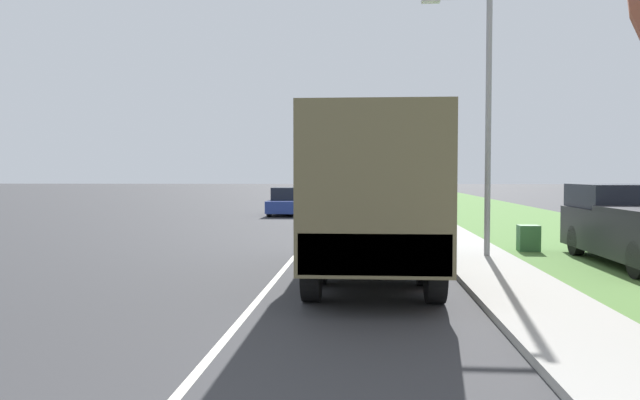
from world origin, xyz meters
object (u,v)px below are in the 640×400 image
object	(u,v)px
car_second_ahead	(288,202)
car_fourth_ahead	(317,191)
pickup_truck	(640,226)
lamp_post	(479,97)
military_truck	(372,192)
car_nearest_ahead	(365,210)
car_third_ahead	(361,195)

from	to	relation	value
car_second_ahead	car_fourth_ahead	distance (m)	19.56
car_fourth_ahead	pickup_truck	size ratio (longest dim) A/B	0.83
car_second_ahead	lamp_post	distance (m)	17.99
military_truck	pickup_truck	size ratio (longest dim) A/B	1.36
car_nearest_ahead	car_second_ahead	bearing A→B (deg)	115.54
car_third_ahead	military_truck	bearing A→B (deg)	-89.28
pickup_truck	lamp_post	distance (m)	4.73
car_third_ahead	lamp_post	bearing A→B (deg)	-83.25
military_truck	car_fourth_ahead	world-z (taller)	military_truck
military_truck	car_third_ahead	distance (m)	28.04
car_nearest_ahead	pickup_truck	size ratio (longest dim) A/B	0.78
car_second_ahead	pickup_truck	world-z (taller)	pickup_truck
car_fourth_ahead	lamp_post	bearing A→B (deg)	-79.57
car_third_ahead	car_fourth_ahead	bearing A→B (deg)	108.56
military_truck	pickup_truck	xyz separation A→B (m)	(6.16, 2.32, -0.85)
car_fourth_ahead	lamp_post	distance (m)	36.69
car_nearest_ahead	car_fourth_ahead	bearing A→B (deg)	97.96
lamp_post	pickup_truck	bearing A→B (deg)	-10.18
pickup_truck	car_second_ahead	bearing A→B (deg)	120.95
car_nearest_ahead	pickup_truck	bearing A→B (deg)	-54.47
military_truck	car_nearest_ahead	xyz separation A→B (m)	(-0.11, 11.10, -1.01)
military_truck	pickup_truck	bearing A→B (deg)	20.61
car_third_ahead	car_nearest_ahead	bearing A→B (deg)	-89.20
car_second_ahead	car_fourth_ahead	bearing A→B (deg)	89.87
car_third_ahead	pickup_truck	distance (m)	26.52
car_second_ahead	pickup_truck	distance (m)	19.84
car_nearest_ahead	car_second_ahead	world-z (taller)	car_nearest_ahead
military_truck	car_fourth_ahead	xyz separation A→B (m)	(-4.00, 38.89, -1.09)
car_second_ahead	car_third_ahead	xyz separation A→B (m)	(3.69, 8.69, 0.08)
military_truck	car_fourth_ahead	bearing A→B (deg)	95.87
car_nearest_ahead	car_fourth_ahead	xyz separation A→B (m)	(-3.89, 27.79, -0.08)
car_second_ahead	lamp_post	bearing A→B (deg)	-67.87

